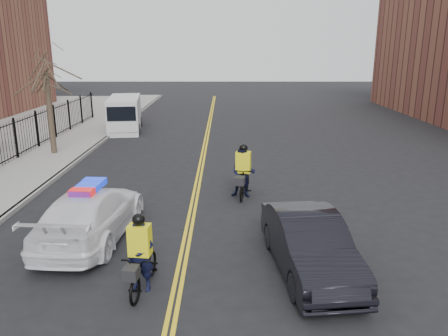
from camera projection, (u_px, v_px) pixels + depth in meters
ground at (187, 238)px, 12.67m from camera, size 120.00×120.00×0.00m
center_line_left at (199, 166)px, 20.38m from camera, size 0.10×60.00×0.01m
center_line_right at (203, 166)px, 20.38m from camera, size 0.10×60.00×0.01m
sidewalk at (41, 164)px, 20.36m from camera, size 3.00×60.00×0.15m
curb at (73, 164)px, 20.36m from camera, size 0.20×60.00×0.15m
iron_fence at (6, 145)px, 20.11m from camera, size 0.12×28.00×2.00m
street_tree at (47, 85)px, 21.36m from camera, size 3.20×3.20×4.80m
police_cruiser at (91, 214)px, 12.50m from camera, size 2.39×5.19×1.63m
dark_sedan at (309, 244)px, 10.59m from camera, size 2.03×4.58×1.46m
cargo_van at (125, 115)px, 28.69m from camera, size 2.64×5.45×2.19m
cyclist_near at (141, 264)px, 9.82m from camera, size 0.88×1.94×1.84m
cyclist_far at (243, 176)px, 15.94m from camera, size 1.01×2.05×2.00m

